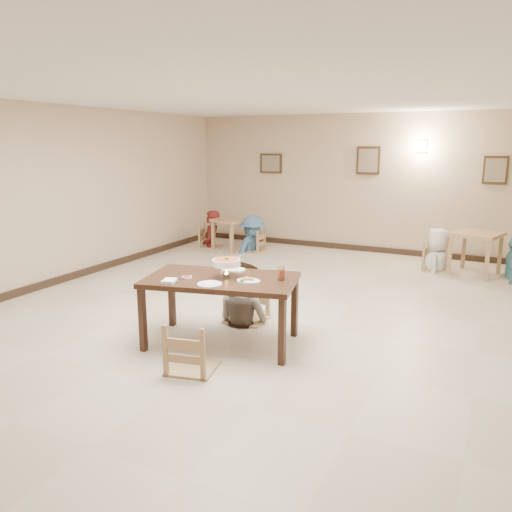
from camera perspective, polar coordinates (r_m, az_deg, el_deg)
The scene contains 29 objects.
floor at distance 6.93m, azimuth 1.29°, elevation -7.15°, with size 10.00×10.00×0.00m, color beige.
ceiling at distance 6.55m, azimuth 1.42°, elevation 18.38°, with size 10.00×10.00×0.00m, color silver.
wall_back at distance 11.29m, azimuth 12.12°, elevation 8.10°, with size 10.00×10.00×0.00m, color #C4AC90.
wall_left at distance 9.00m, azimuth -22.63°, elevation 6.30°, with size 10.00×10.00×0.00m, color #C4AC90.
baseboard_back at distance 11.46m, azimuth 11.76°, elevation 0.89°, with size 8.00×0.06×0.12m, color black.
baseboard_left at distance 9.22m, azimuth -21.75°, elevation -2.61°, with size 0.06×10.00×0.12m, color black.
picture_a at distance 11.95m, azimuth 1.71°, elevation 10.53°, with size 0.55×0.04×0.45m.
picture_b at distance 11.19m, azimuth 12.69°, elevation 10.60°, with size 0.50×0.04×0.60m.
picture_c at distance 10.89m, azimuth 25.69°, elevation 8.83°, with size 0.45×0.04×0.55m.
wall_sconce at distance 10.99m, azimuth 18.47°, elevation 11.80°, with size 0.16×0.05×0.22m, color #FFD88C.
main_table at distance 5.89m, azimuth -4.02°, elevation -3.24°, with size 1.92×1.34×0.82m.
chair_far at distance 6.69m, azimuth -1.06°, elevation -2.99°, with size 0.51×0.51×1.09m.
chair_near at distance 5.30m, azimuth -7.39°, elevation -7.60°, with size 0.49×0.49×1.05m.
main_diner at distance 6.58m, azimuth -1.45°, elevation -0.71°, with size 0.80×0.63×1.65m, color gray.
curry_warmer at distance 5.84m, azimuth -3.41°, elevation -0.76°, with size 0.37×0.33×0.30m.
rice_plate_far at distance 6.17m, azimuth -2.62°, elevation -1.54°, with size 0.32×0.32×0.07m.
rice_plate_near at distance 5.56m, azimuth -5.33°, elevation -3.22°, with size 0.28×0.28×0.06m.
fried_plate at distance 5.66m, azimuth -0.88°, elevation -2.81°, with size 0.28×0.28×0.06m.
chili_dish at distance 5.89m, azimuth -7.91°, elevation -2.38°, with size 0.12×0.12×0.02m.
napkin_cutlery at distance 5.74m, azimuth -9.84°, elevation -2.82°, with size 0.21×0.29×0.03m.
drink_glass at distance 5.75m, azimuth 2.89°, elevation -2.02°, with size 0.08×0.08×0.16m.
bg_table_left at distance 11.27m, azimuth -2.84°, elevation 3.57°, with size 0.86×0.86×0.70m.
bg_table_right at distance 9.94m, azimuth 23.88°, elevation 1.69°, with size 0.98×0.98×0.78m.
bg_chair_ll at distance 11.55m, azimuth -5.16°, elevation 3.53°, with size 0.49×0.49×1.05m.
bg_chair_lr at distance 11.04m, azimuth -0.38°, elevation 2.93°, with size 0.45×0.45×0.96m.
bg_chair_rl at distance 10.05m, azimuth 20.11°, elevation 1.29°, with size 0.47×0.47×1.00m.
bg_diner_a at distance 11.50m, azimuth -5.20°, elevation 5.19°, with size 0.63×0.41×1.72m, color #541515.
bg_diner_b at distance 10.99m, azimuth -0.38°, elevation 4.65°, with size 1.05×0.60×1.62m, color #446A93.
bg_diner_c at distance 10.00m, azimuth 20.24°, elevation 2.98°, with size 0.78×0.51×1.60m, color silver.
Camera 1 is at (2.72, -5.92, 2.35)m, focal length 35.00 mm.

